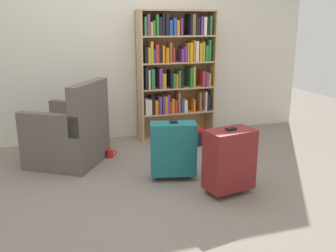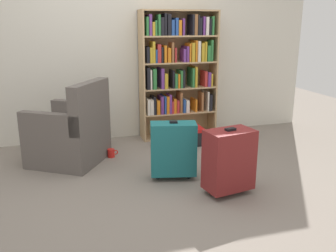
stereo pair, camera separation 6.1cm
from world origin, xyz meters
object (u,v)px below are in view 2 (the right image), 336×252
object	(u,v)px
mug	(111,153)
suitcase_dark_red	(229,160)
bookshelf	(177,69)
suitcase_teal	(173,149)
armchair	(71,134)
storage_box	(187,135)

from	to	relation	value
mug	suitcase_dark_red	world-z (taller)	suitcase_dark_red
bookshelf	suitcase_teal	xyz separation A→B (m)	(-0.45, -1.34, -0.60)
bookshelf	suitcase_teal	world-z (taller)	bookshelf
armchair	mug	xyz separation A→B (m)	(0.43, 0.02, -0.27)
mug	storage_box	world-z (taller)	storage_box
suitcase_dark_red	suitcase_teal	xyz separation A→B (m)	(-0.38, 0.45, -0.01)
bookshelf	suitcase_teal	distance (m)	1.54
suitcase_teal	suitcase_dark_red	bearing A→B (deg)	-50.41
bookshelf	suitcase_dark_red	world-z (taller)	bookshelf
bookshelf	suitcase_dark_red	size ratio (longest dim) A/B	2.69
mug	suitcase_teal	xyz separation A→B (m)	(0.51, -0.77, 0.26)
storage_box	suitcase_teal	xyz separation A→B (m)	(-0.48, -0.96, 0.19)
armchair	mug	distance (m)	0.51
mug	suitcase_teal	bearing A→B (deg)	-56.58
bookshelf	storage_box	size ratio (longest dim) A/B	4.32
bookshelf	armchair	distance (m)	1.62
armchair	suitcase_teal	bearing A→B (deg)	-38.59
mug	suitcase_teal	distance (m)	0.96
mug	storage_box	distance (m)	1.00
bookshelf	storage_box	distance (m)	0.88
armchair	mug	size ratio (longest dim) A/B	8.05
suitcase_dark_red	suitcase_teal	world-z (taller)	suitcase_dark_red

